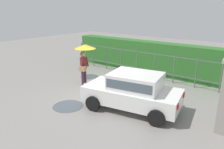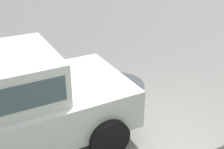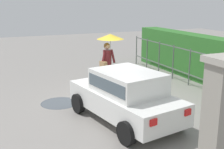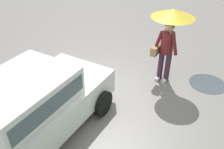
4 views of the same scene
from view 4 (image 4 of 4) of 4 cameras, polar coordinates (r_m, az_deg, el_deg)
ground_plane at (r=5.92m, az=-0.60°, el=-7.68°), size 40.00×40.00×0.00m
car at (r=4.96m, az=-19.06°, el=-7.24°), size 3.94×2.38×1.48m
pedestrian at (r=6.22m, az=13.64°, el=10.65°), size 1.06×1.06×2.09m
puddle_near at (r=7.36m, az=-9.56°, el=0.98°), size 1.25×1.25×0.00m
puddle_far at (r=7.19m, az=21.81°, el=-2.04°), size 1.02×1.02×0.00m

